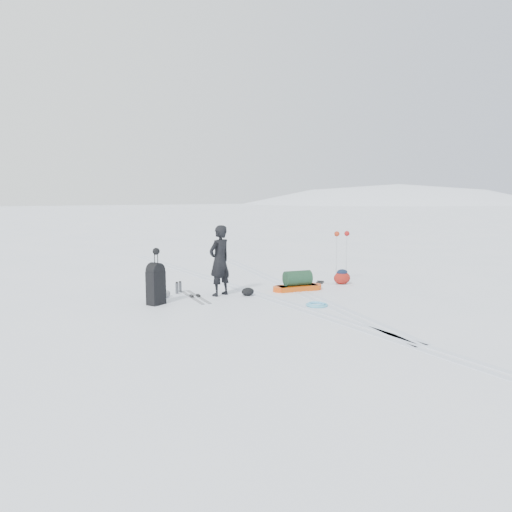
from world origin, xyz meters
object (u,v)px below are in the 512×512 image
object	(u,v)px
expedition_rucksack	(157,285)
ski_poles_black	(156,258)
skier	(220,261)
pulk_sled	(297,283)

from	to	relation	value
expedition_rucksack	ski_poles_black	xyz separation A→B (m)	(-0.03, -0.14, 0.62)
ski_poles_black	skier	bearing A→B (deg)	6.31
skier	pulk_sled	world-z (taller)	skier
pulk_sled	ski_poles_black	distance (m)	3.81
pulk_sled	expedition_rucksack	bearing A→B (deg)	-174.80
ski_poles_black	expedition_rucksack	bearing A→B (deg)	71.10
pulk_sled	ski_poles_black	bearing A→B (deg)	-172.68
expedition_rucksack	skier	bearing A→B (deg)	-21.31
skier	pulk_sled	bearing A→B (deg)	149.25
skier	pulk_sled	xyz separation A→B (m)	(2.04, -0.34, -0.67)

